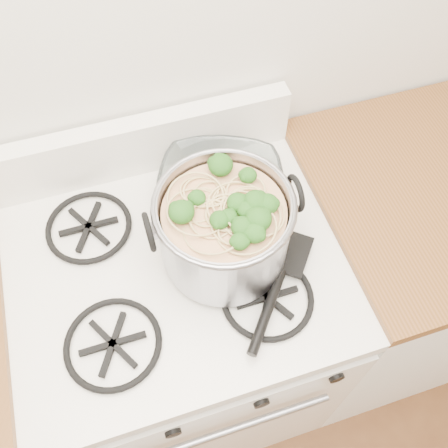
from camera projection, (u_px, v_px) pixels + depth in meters
gas_range at (188, 335)px, 1.53m from camera, size 0.76×0.66×0.92m
counter_left at (17, 382)px, 1.43m from camera, size 0.25×0.65×0.92m
counter_right at (442, 254)px, 1.66m from camera, size 1.00×0.65×0.92m
stock_pot at (224, 228)px, 1.05m from camera, size 0.32×0.29×0.20m
spatula at (289, 251)px, 1.12m from camera, size 0.42×0.42×0.02m
glass_bowl at (221, 197)px, 1.20m from camera, size 0.15×0.15×0.03m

